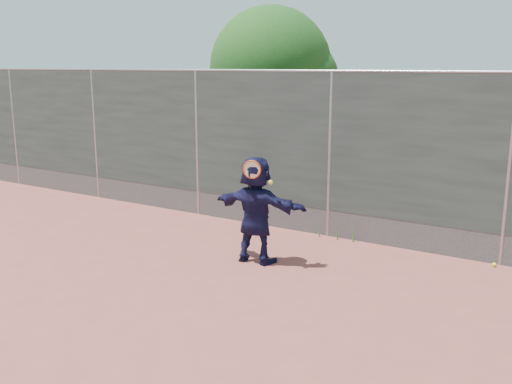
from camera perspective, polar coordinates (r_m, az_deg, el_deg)
The scene contains 7 objects.
ground at distance 7.85m, azimuth -3.81°, elevation -10.73°, with size 80.00×80.00×0.00m, color #9E4C42.
player at distance 9.04m, azimuth 0.00°, elevation -1.78°, with size 1.60×0.51×1.72m, color #131335.
ball_ground at distance 9.78m, azimuth 22.71°, elevation -6.72°, with size 0.07×0.07×0.07m, color yellow.
fence at distance 10.37m, azimuth 7.40°, elevation 4.05°, with size 20.00×0.06×3.03m.
swing_action at distance 8.70m, azimuth -0.24°, elevation 2.03°, with size 0.48×0.14×0.51m.
tree_left at distance 14.27m, azimuth 2.12°, elevation 11.93°, with size 3.15×3.00×4.53m.
weed_clump at distance 10.46m, azimuth 8.38°, elevation -4.04°, with size 0.68×0.07×0.30m.
Camera 1 is at (4.22, -5.84, 3.11)m, focal length 40.00 mm.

